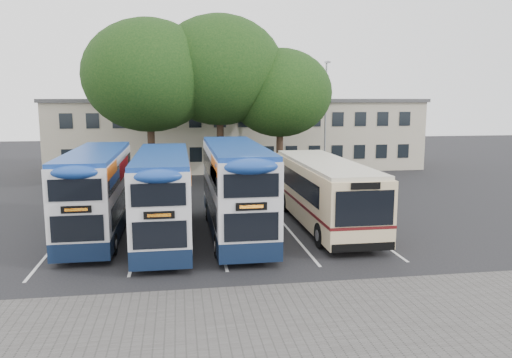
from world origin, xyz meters
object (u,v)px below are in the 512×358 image
Objects in this scene: tree_mid at (219,71)px; bus_dd_right at (235,186)px; bus_single at (324,189)px; lamp_post at (326,113)px; bus_dd_mid at (163,193)px; tree_right at (280,93)px; bus_dd_left at (97,189)px; tree_left at (149,76)px.

tree_mid reaches higher than bus_dd_right.
bus_single is (4.53, 1.12, -0.47)m from bus_dd_right.
bus_dd_mid is (-12.11, -15.96, -2.93)m from lamp_post.
bus_single is (-0.24, -12.08, -4.79)m from tree_right.
lamp_post is 4.92m from tree_right.
tree_mid is 1.20× the size of bus_dd_right.
bus_dd_left is 1.00× the size of bus_dd_mid.
bus_dd_right reaches higher than bus_dd_mid.
lamp_post is at bearing 12.93° from tree_mid.
tree_left is at bearing 108.78° from bus_dd_right.
tree_left is 0.96× the size of tree_mid.
bus_single is at bearing 13.87° from bus_dd_right.
bus_dd_mid is (-8.02, -13.71, -4.46)m from tree_right.
bus_dd_mid is 7.96m from bus_single.
bus_dd_right is at bearing -91.96° from tree_mid.
lamp_post reaches higher than bus_dd_right.
bus_dd_right is 0.93× the size of bus_single.
tree_left is 1.23× the size of bus_dd_left.
tree_mid reaches higher than bus_single.
bus_dd_left is (-15.12, -14.62, -2.92)m from lamp_post.
tree_left is 14.67m from bus_dd_right.
tree_right reaches higher than bus_dd_right.
tree_mid is 1.28× the size of bus_dd_left.
bus_dd_right is (3.25, 0.51, 0.14)m from bus_dd_mid.
bus_dd_mid is (3.00, -1.35, -0.01)m from bus_dd_left.
bus_single is at bearing -106.81° from lamp_post.
tree_right is 0.90× the size of bus_single.
bus_dd_left is at bearing -131.71° from tree_right.
lamp_post is 0.96× the size of bus_dd_mid.
lamp_post is at bearing 28.83° from tree_right.
bus_dd_mid is 0.94× the size of bus_dd_right.
tree_right is 17.16m from bus_dd_left.
tree_left is 4.91m from tree_mid.
lamp_post reaches higher than bus_dd_mid.
tree_mid is at bearing -167.07° from lamp_post.
lamp_post is at bearing 52.81° from bus_dd_mid.
tree_right is at bearing 70.12° from bus_dd_right.
bus_dd_mid is 3.29m from bus_dd_right.
tree_right is at bearing 88.87° from bus_single.
tree_mid is 1.23× the size of tree_right.
lamp_post is 9.16m from tree_mid.
tree_mid is at bearing 175.70° from tree_right.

